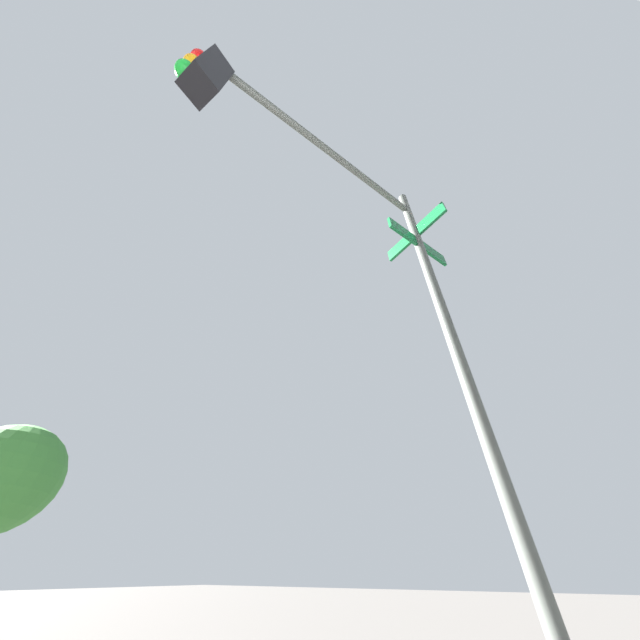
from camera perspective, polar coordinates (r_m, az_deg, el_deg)
The scene contains 2 objects.
traffic_signal_near at distance 3.29m, azimuth 4.80°, elevation 18.72°, with size 1.69×3.55×6.41m.
street_tree at distance 16.08m, azimuth -46.45°, elevation -19.84°, with size 3.47×3.47×6.06m.
Camera 1 is at (-7.22, -4.20, 1.76)m, focal length 16.91 mm.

